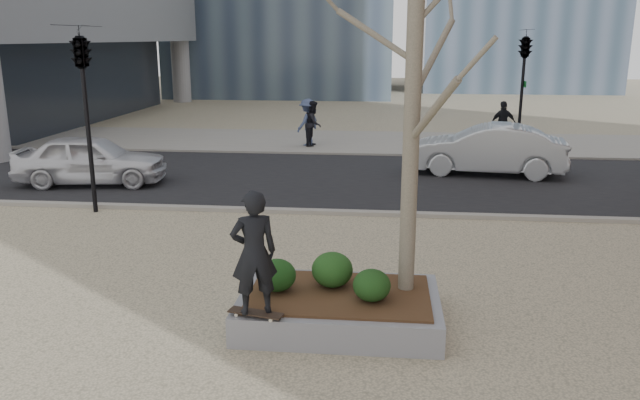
# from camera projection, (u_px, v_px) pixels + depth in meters

# --- Properties ---
(ground) EXTENTS (120.00, 120.00, 0.00)m
(ground) POSITION_uv_depth(u_px,v_px,m) (274.00, 320.00, 9.60)
(ground) COLOR tan
(ground) RESTS_ON ground
(street) EXTENTS (60.00, 8.00, 0.02)m
(street) POSITION_uv_depth(u_px,v_px,m) (331.00, 178.00, 19.22)
(street) COLOR black
(street) RESTS_ON ground
(far_sidewalk) EXTENTS (60.00, 6.00, 0.02)m
(far_sidewalk) POSITION_uv_depth(u_px,v_px,m) (345.00, 141.00, 25.96)
(far_sidewalk) COLOR gray
(far_sidewalk) RESTS_ON ground
(planter) EXTENTS (3.00, 2.00, 0.45)m
(planter) POSITION_uv_depth(u_px,v_px,m) (339.00, 309.00, 9.44)
(planter) COLOR gray
(planter) RESTS_ON ground
(planter_mulch) EXTENTS (2.70, 1.70, 0.04)m
(planter_mulch) POSITION_uv_depth(u_px,v_px,m) (339.00, 294.00, 9.38)
(planter_mulch) COLOR #382314
(planter_mulch) RESTS_ON planter
(sycamore_tree) EXTENTS (2.80, 2.80, 6.60)m
(sycamore_tree) POSITION_uv_depth(u_px,v_px,m) (414.00, 68.00, 8.73)
(sycamore_tree) COLOR gray
(sycamore_tree) RESTS_ON planter_mulch
(shrub_left) EXTENTS (0.58, 0.58, 0.49)m
(shrub_left) POSITION_uv_depth(u_px,v_px,m) (277.00, 275.00, 9.40)
(shrub_left) COLOR #133C13
(shrub_left) RESTS_ON planter_mulch
(shrub_middle) EXTENTS (0.64, 0.64, 0.54)m
(shrub_middle) POSITION_uv_depth(u_px,v_px,m) (332.00, 270.00, 9.56)
(shrub_middle) COLOR #143F16
(shrub_middle) RESTS_ON planter_mulch
(shrub_right) EXTENTS (0.55, 0.55, 0.47)m
(shrub_right) POSITION_uv_depth(u_px,v_px,m) (372.00, 285.00, 9.05)
(shrub_right) COLOR #123914
(shrub_right) RESTS_ON planter_mulch
(skateboard) EXTENTS (0.81, 0.38, 0.08)m
(skateboard) POSITION_uv_depth(u_px,v_px,m) (256.00, 315.00, 8.64)
(skateboard) COLOR black
(skateboard) RESTS_ON planter
(skateboarder) EXTENTS (0.74, 0.62, 1.74)m
(skateboarder) POSITION_uv_depth(u_px,v_px,m) (254.00, 253.00, 8.41)
(skateboarder) COLOR black
(skateboarder) RESTS_ON skateboard
(police_car) EXTENTS (4.49, 2.28, 1.46)m
(police_car) POSITION_uv_depth(u_px,v_px,m) (91.00, 159.00, 18.24)
(police_car) COLOR silver
(police_car) RESTS_ON street
(car_silver) EXTENTS (4.95, 2.27, 1.57)m
(car_silver) POSITION_uv_depth(u_px,v_px,m) (487.00, 149.00, 19.56)
(car_silver) COLOR #ABB0B4
(car_silver) RESTS_ON street
(pedestrian_a) EXTENTS (0.74, 0.92, 1.78)m
(pedestrian_a) POSITION_uv_depth(u_px,v_px,m) (313.00, 123.00, 24.67)
(pedestrian_a) COLOR black
(pedestrian_a) RESTS_ON far_sidewalk
(pedestrian_b) EXTENTS (1.17, 1.37, 1.84)m
(pedestrian_b) POSITION_uv_depth(u_px,v_px,m) (308.00, 122.00, 24.76)
(pedestrian_b) COLOR #3E4B6F
(pedestrian_b) RESTS_ON far_sidewalk
(pedestrian_c) EXTENTS (1.11, 0.66, 1.78)m
(pedestrian_c) POSITION_uv_depth(u_px,v_px,m) (503.00, 124.00, 24.63)
(pedestrian_c) COLOR black
(pedestrian_c) RESTS_ON far_sidewalk
(traffic_light_near) EXTENTS (0.60, 2.48, 4.50)m
(traffic_light_near) POSITION_uv_depth(u_px,v_px,m) (87.00, 122.00, 14.97)
(traffic_light_near) COLOR black
(traffic_light_near) RESTS_ON ground
(traffic_light_far) EXTENTS (0.60, 2.48, 4.50)m
(traffic_light_far) POSITION_uv_depth(u_px,v_px,m) (522.00, 94.00, 22.43)
(traffic_light_far) COLOR black
(traffic_light_far) RESTS_ON ground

